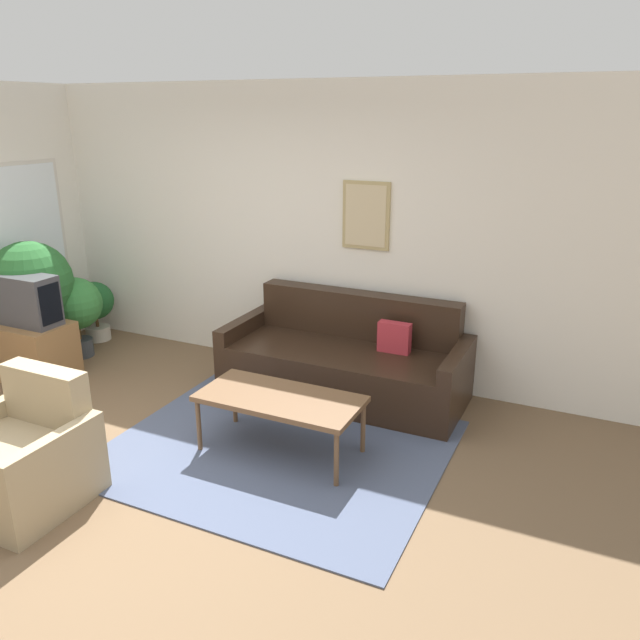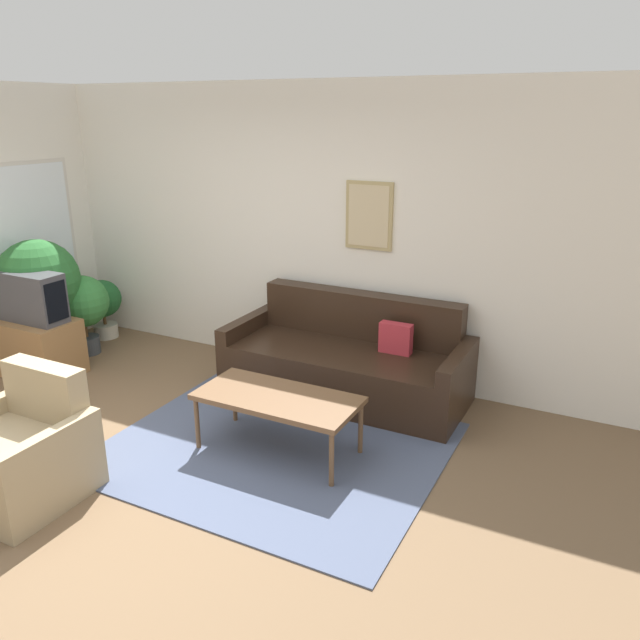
# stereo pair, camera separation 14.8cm
# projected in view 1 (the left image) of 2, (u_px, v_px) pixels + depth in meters

# --- Properties ---
(ground_plane) EXTENTS (16.00, 16.00, 0.00)m
(ground_plane) POSITION_uv_depth(u_px,v_px,m) (119.00, 491.00, 4.20)
(ground_plane) COLOR brown
(area_rug) EXTENTS (2.45, 2.07, 0.01)m
(area_rug) POSITION_uv_depth(u_px,v_px,m) (278.00, 449.00, 4.72)
(area_rug) COLOR #4C5670
(area_rug) RESTS_ON ground_plane
(wall_back) EXTENTS (8.00, 0.09, 2.70)m
(wall_back) POSITION_uv_depth(u_px,v_px,m) (291.00, 230.00, 5.94)
(wall_back) COLOR white
(wall_back) RESTS_ON ground_plane
(couch) EXTENTS (2.13, 0.90, 0.87)m
(couch) POSITION_uv_depth(u_px,v_px,m) (346.00, 362.00, 5.56)
(couch) COLOR black
(couch) RESTS_ON ground_plane
(coffee_table) EXTENTS (1.20, 0.57, 0.46)m
(coffee_table) POSITION_uv_depth(u_px,v_px,m) (280.00, 401.00, 4.55)
(coffee_table) COLOR brown
(coffee_table) RESTS_ON ground_plane
(tv_stand) EXTENTS (0.78, 0.50, 0.54)m
(tv_stand) POSITION_uv_depth(u_px,v_px,m) (31.00, 350.00, 5.92)
(tv_stand) COLOR olive
(tv_stand) RESTS_ON ground_plane
(tv) EXTENTS (0.70, 0.28, 0.47)m
(tv) POSITION_uv_depth(u_px,v_px,m) (23.00, 299.00, 5.76)
(tv) COLOR #424247
(tv) RESTS_ON tv_stand
(armchair) EXTENTS (0.81, 0.76, 0.83)m
(armchair) POSITION_uv_depth(u_px,v_px,m) (21.00, 460.00, 4.03)
(armchair) COLOR tan
(armchair) RESTS_ON ground_plane
(potted_plant_tall) EXTENTS (0.81, 0.81, 1.25)m
(potted_plant_tall) POSITION_uv_depth(u_px,v_px,m) (30.00, 284.00, 6.06)
(potted_plant_tall) COLOR slate
(potted_plant_tall) RESTS_ON ground_plane
(potted_plant_by_window) EXTENTS (0.41, 0.41, 0.66)m
(potted_plant_by_window) POSITION_uv_depth(u_px,v_px,m) (95.00, 305.00, 6.85)
(potted_plant_by_window) COLOR beige
(potted_plant_by_window) RESTS_ON ground_plane
(potted_plant_small) EXTENTS (0.53, 0.53, 0.84)m
(potted_plant_small) POSITION_uv_depth(u_px,v_px,m) (76.00, 307.00, 6.34)
(potted_plant_small) COLOR #383D42
(potted_plant_small) RESTS_ON ground_plane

